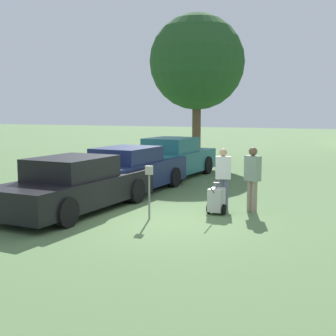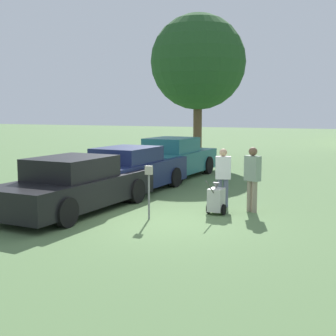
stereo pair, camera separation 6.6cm
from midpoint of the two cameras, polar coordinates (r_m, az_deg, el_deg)
The scene contains 9 objects.
ground_plane at distance 11.64m, azimuth -1.70°, elevation -6.43°, with size 120.00×120.00×0.00m, color #517042.
parked_car_black at distance 12.87m, azimuth -11.34°, elevation -2.14°, with size 2.30×5.30×1.48m.
parked_car_navy at distance 15.54m, azimuth -4.84°, elevation -0.36°, with size 2.21×5.14×1.51m.
parked_car_teal at distance 18.95m, azimuth 0.46°, elevation 1.12°, with size 2.24×4.99×1.61m.
parking_meter at distance 11.61m, azimuth -2.47°, elevation -1.74°, with size 0.18×0.09×1.35m.
person_worker at distance 13.16m, azimuth 6.58°, elevation -0.74°, with size 0.47×0.35×1.65m.
person_supervisor at distance 12.65m, azimuth 10.12°, elevation -0.86°, with size 0.47×0.39×1.74m.
equipment_cart at distance 12.33m, azimuth 5.76°, elevation -3.86°, with size 0.48×0.99×1.00m.
shade_tree at distance 24.19m, azimuth 3.47°, elevation 12.74°, with size 4.80×4.80×7.51m.
Camera 1 is at (4.66, -10.32, 2.73)m, focal length 50.00 mm.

